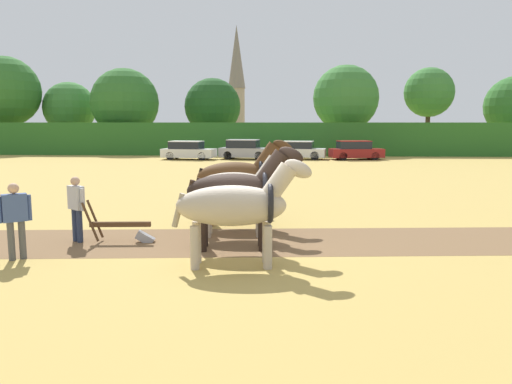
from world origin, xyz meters
TOP-DOWN VIEW (x-y plane):
  - ground_plane at (0.00, 0.00)m, footprint 240.00×240.00m
  - plowed_furrow_strip at (-4.94, 0.82)m, footprint 30.49×5.51m
  - hedgerow at (0.00, 33.95)m, footprint 79.78×1.86m
  - tree_far_left at (-26.88, 37.93)m, footprint 6.87×6.87m
  - tree_left at (-21.58, 40.62)m, footprint 5.34×5.34m
  - tree_center_left at (-14.86, 37.99)m, footprint 6.61×6.61m
  - tree_center at (-6.51, 40.20)m, footprint 5.68×5.68m
  - tree_center_right at (6.61, 37.87)m, footprint 6.22×6.22m
  - tree_right at (14.75, 39.21)m, footprint 4.75×4.75m
  - church_spire at (-7.63, 77.64)m, footprint 3.02×3.02m
  - draft_horse_lead_left at (-0.11, -0.85)m, footprint 2.90×1.05m
  - draft_horse_lead_right at (-0.22, 0.53)m, footprint 2.83×1.02m
  - draft_horse_trail_left at (-0.35, 1.91)m, footprint 2.70×1.02m
  - draft_horse_trail_right at (-0.46, 3.29)m, footprint 2.87×1.09m
  - plow at (-3.02, 0.99)m, footprint 1.72×0.49m
  - farmer_at_plow at (-4.23, 0.98)m, footprint 0.54×0.45m
  - farmer_beside_team at (-0.16, 5.17)m, footprint 0.54×0.44m
  - farmer_onlooker_left at (-4.86, -0.67)m, footprint 0.55×0.45m
  - parked_car_far_left at (-6.83, 28.55)m, footprint 4.39×2.29m
  - parked_car_left at (-2.37, 29.18)m, footprint 4.27×2.43m
  - parked_car_center_left at (2.02, 29.44)m, footprint 4.26×2.41m
  - parked_car_center at (6.43, 29.16)m, footprint 4.34×2.36m

SIDE VIEW (x-z plane):
  - ground_plane at x=0.00m, z-range 0.00..0.00m
  - plowed_furrow_strip at x=-4.94m, z-range 0.00..0.01m
  - plow at x=-3.02m, z-range -0.24..0.89m
  - parked_car_center_left at x=2.02m, z-range -0.02..1.42m
  - parked_car_far_left at x=-6.83m, z-range -0.03..1.44m
  - parked_car_center at x=6.43m, z-range -0.03..1.46m
  - parked_car_left at x=-2.37m, z-range -0.03..1.53m
  - farmer_beside_team at x=-0.16m, z-range 0.12..1.72m
  - farmer_at_plow at x=-4.23m, z-range 0.12..1.74m
  - farmer_onlooker_left at x=-4.86m, z-range 0.13..1.78m
  - draft_horse_trail_left at x=-0.35m, z-range 0.13..2.36m
  - draft_horse_lead_left at x=-0.11m, z-range 0.12..2.38m
  - draft_horse_lead_right at x=-0.22m, z-range 0.13..2.58m
  - draft_horse_trail_right at x=-0.46m, z-range 0.13..2.63m
  - hedgerow at x=0.00m, z-range 0.00..2.91m
  - tree_left at x=-21.58m, z-range 0.86..7.94m
  - tree_center at x=-6.51m, z-range 0.83..8.20m
  - tree_center_left at x=-14.86m, z-range 0.77..8.94m
  - tree_center_right at x=6.61m, z-range 1.05..9.38m
  - tree_right at x=14.75m, z-range 1.69..9.87m
  - tree_far_left at x=-26.88m, z-range 1.26..10.67m
  - church_spire at x=-7.63m, z-range 0.46..20.05m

